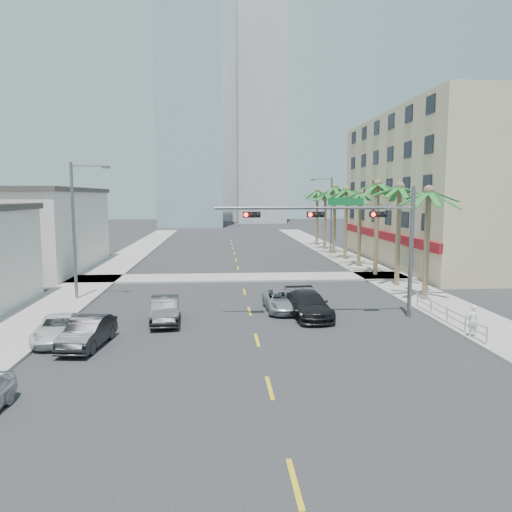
{
  "coord_description": "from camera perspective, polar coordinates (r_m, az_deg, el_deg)",
  "views": [
    {
      "loc": [
        -1.76,
        -19.13,
        6.86
      ],
      "look_at": [
        0.29,
        8.61,
        3.5
      ],
      "focal_mm": 35.0,
      "sensor_mm": 36.0,
      "label": 1
    }
  ],
  "objects": [
    {
      "name": "palm_tree_2",
      "position": [
        43.64,
        13.74,
        7.9
      ],
      "size": [
        4.8,
        4.8,
        8.52
      ],
      "color": "brown",
      "rests_on": "ground"
    },
    {
      "name": "ground",
      "position": [
        20.4,
        0.99,
        -12.76
      ],
      "size": [
        260.0,
        260.0,
        0.0
      ],
      "primitive_type": "plane",
      "color": "#262628",
      "rests_on": "ground"
    },
    {
      "name": "palm_tree_6",
      "position": [
        63.75,
        7.94,
        7.02
      ],
      "size": [
        4.8,
        4.8,
        7.8
      ],
      "color": "brown",
      "rests_on": "ground"
    },
    {
      "name": "palm_tree_7",
      "position": [
        68.84,
        7.03,
        7.31
      ],
      "size": [
        4.8,
        4.8,
        8.16
      ],
      "color": "brown",
      "rests_on": "ground"
    },
    {
      "name": "building_left_far",
      "position": [
        50.47,
        -24.82,
        2.55
      ],
      "size": [
        11.0,
        18.0,
        7.2
      ],
      "primitive_type": "cube",
      "color": "beige",
      "rests_on": "ground"
    },
    {
      "name": "traffic_signal_mast",
      "position": [
        28.17,
        11.33,
        3.09
      ],
      "size": [
        11.12,
        0.54,
        7.2
      ],
      "color": "slate",
      "rests_on": "ground"
    },
    {
      "name": "tower_far_left",
      "position": [
        115.58,
        -7.54,
        15.36
      ],
      "size": [
        14.0,
        14.0,
        48.0
      ],
      "primitive_type": "cube",
      "color": "#99B2C6",
      "rests_on": "ground"
    },
    {
      "name": "streetlight_right",
      "position": [
        58.57,
        8.4,
        5.05
      ],
      "size": [
        2.55,
        0.25,
        9.0
      ],
      "color": "slate",
      "rests_on": "ground"
    },
    {
      "name": "car_lane_right",
      "position": [
        28.57,
        6.0,
        -5.56
      ],
      "size": [
        2.44,
        5.12,
        1.44
      ],
      "primitive_type": "imported",
      "rotation": [
        0.0,
        0.0,
        0.09
      ],
      "color": "black",
      "rests_on": "ground"
    },
    {
      "name": "car_lane_center",
      "position": [
        30.05,
        3.04,
        -5.12
      ],
      "size": [
        2.18,
        4.49,
        1.23
      ],
      "primitive_type": "imported",
      "rotation": [
        0.0,
        0.0,
        0.03
      ],
      "color": "#B7B7BC",
      "rests_on": "ground"
    },
    {
      "name": "palm_tree_4",
      "position": [
        53.62,
        10.29,
        7.39
      ],
      "size": [
        4.8,
        4.8,
        8.16
      ],
      "color": "brown",
      "rests_on": "ground"
    },
    {
      "name": "car_parked_mid",
      "position": [
        24.23,
        -18.71,
        -8.25
      ],
      "size": [
        1.94,
        4.29,
        1.37
      ],
      "primitive_type": "imported",
      "rotation": [
        0.0,
        0.0,
        -0.12
      ],
      "color": "black",
      "rests_on": "ground"
    },
    {
      "name": "building_right",
      "position": [
        54.57,
        21.75,
        7.07
      ],
      "size": [
        15.25,
        28.0,
        15.0
      ],
      "color": "#CBB68F",
      "rests_on": "ground"
    },
    {
      "name": "car_lane_left",
      "position": [
        27.67,
        -10.36,
        -6.08
      ],
      "size": [
        1.85,
        4.38,
        1.41
      ],
      "primitive_type": "imported",
      "rotation": [
        0.0,
        0.0,
        0.09
      ],
      "color": "black",
      "rests_on": "ground"
    },
    {
      "name": "sidewalk_cross",
      "position": [
        41.72,
        -1.75,
        -2.48
      ],
      "size": [
        80.0,
        4.0,
        0.15
      ],
      "primitive_type": "cube",
      "color": "gray",
      "rests_on": "ground"
    },
    {
      "name": "car_parked_far",
      "position": [
        25.68,
        -21.59,
        -7.7
      ],
      "size": [
        2.57,
        4.58,
        1.21
      ],
      "primitive_type": "imported",
      "rotation": [
        0.0,
        0.0,
        0.13
      ],
      "color": "silver",
      "rests_on": "ground"
    },
    {
      "name": "pedestrian",
      "position": [
        26.17,
        23.52,
        -6.81
      ],
      "size": [
        0.64,
        0.5,
        1.55
      ],
      "primitive_type": "imported",
      "rotation": [
        0.0,
        0.0,
        3.4
      ],
      "color": "white",
      "rests_on": "sidewalk_right"
    },
    {
      "name": "palm_tree_5",
      "position": [
        58.68,
        9.02,
        7.7
      ],
      "size": [
        4.8,
        4.8,
        8.52
      ],
      "color": "brown",
      "rests_on": "ground"
    },
    {
      "name": "guardrail",
      "position": [
        28.55,
        21.0,
        -6.1
      ],
      "size": [
        0.08,
        8.08,
        1.0
      ],
      "color": "silver",
      "rests_on": "ground"
    },
    {
      "name": "palm_tree_1",
      "position": [
        38.71,
        16.11,
        7.46
      ],
      "size": [
        4.8,
        4.8,
        8.16
      ],
      "color": "brown",
      "rests_on": "ground"
    },
    {
      "name": "sidewalk_right",
      "position": [
        42.03,
        14.96,
        -2.64
      ],
      "size": [
        4.0,
        120.0,
        0.15
      ],
      "primitive_type": "cube",
      "color": "gray",
      "rests_on": "ground"
    },
    {
      "name": "streetlight_left",
      "position": [
        34.44,
        -19.81,
        3.48
      ],
      "size": [
        2.55,
        0.25,
        9.0
      ],
      "color": "slate",
      "rests_on": "ground"
    },
    {
      "name": "tower_far_right",
      "position": [
        131.63,
        0.56,
        17.01
      ],
      "size": [
        12.0,
        12.0,
        60.0
      ],
      "primitive_type": "cube",
      "color": "#ADADB2",
      "rests_on": "ground"
    },
    {
      "name": "palm_tree_0",
      "position": [
        33.88,
        19.15,
        6.89
      ],
      "size": [
        4.8,
        4.8,
        7.8
      ],
      "color": "brown",
      "rests_on": "ground"
    },
    {
      "name": "palm_tree_3",
      "position": [
        48.6,
        11.82,
        7.0
      ],
      "size": [
        4.8,
        4.8,
        7.8
      ],
      "color": "brown",
      "rests_on": "ground"
    },
    {
      "name": "tower_far_center",
      "position": [
        144.83,
        -4.8,
        12.47
      ],
      "size": [
        16.0,
        16.0,
        42.0
      ],
      "primitive_type": "cube",
      "color": "#ADADB2",
      "rests_on": "ground"
    },
    {
      "name": "sidewalk_left",
      "position": [
        41.02,
        -18.64,
        -3.0
      ],
      "size": [
        4.0,
        120.0,
        0.15
      ],
      "primitive_type": "cube",
      "color": "gray",
      "rests_on": "ground"
    }
  ]
}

